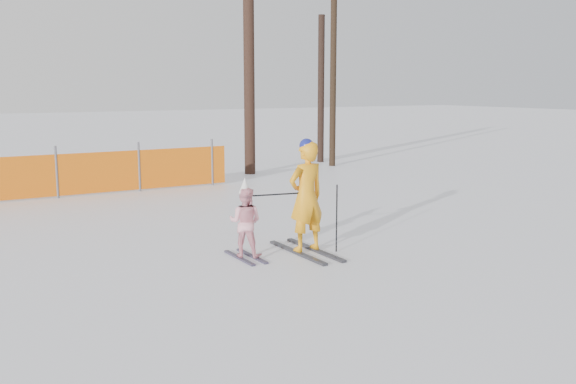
% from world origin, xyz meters
% --- Properties ---
extents(ground, '(120.00, 120.00, 0.00)m').
position_xyz_m(ground, '(0.00, 0.00, 0.00)').
color(ground, white).
rests_on(ground, ground).
extents(adult, '(0.67, 1.65, 1.83)m').
position_xyz_m(adult, '(0.30, 0.43, 0.91)').
color(adult, black).
rests_on(adult, ground).
extents(child, '(0.66, 0.97, 1.27)m').
position_xyz_m(child, '(-0.69, 0.62, 0.58)').
color(child, black).
rests_on(child, ground).
extents(ski_poles, '(1.33, 0.39, 1.09)m').
position_xyz_m(ski_poles, '(0.36, 0.35, 0.72)').
color(ski_poles, black).
rests_on(ski_poles, ground).
extents(tree_trunks, '(3.82, 1.78, 6.60)m').
position_xyz_m(tree_trunks, '(5.20, 9.66, 3.04)').
color(tree_trunks, '#301D15').
rests_on(tree_trunks, ground).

